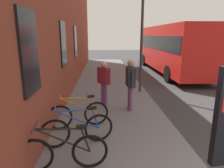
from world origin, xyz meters
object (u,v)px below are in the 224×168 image
(bicycle_far_end, at_px, (79,114))
(pedestrian_crossing_street, at_px, (130,80))
(bicycle_mid_rack, at_px, (63,152))
(bicycle_leaning_wall, at_px, (78,130))
(street_lamp, at_px, (142,19))
(city_bus, at_px, (171,46))
(pedestrian_by_facade, at_px, (104,78))

(bicycle_far_end, bearing_deg, pedestrian_crossing_street, -52.00)
(bicycle_mid_rack, distance_m, pedestrian_crossing_street, 3.72)
(bicycle_leaning_wall, distance_m, street_lamp, 5.98)
(city_bus, bearing_deg, bicycle_far_end, 148.16)
(bicycle_leaning_wall, bearing_deg, bicycle_far_end, 4.76)
(pedestrian_by_facade, bearing_deg, bicycle_mid_rack, 167.49)
(bicycle_leaning_wall, height_order, pedestrian_by_facade, pedestrian_by_facade)
(bicycle_far_end, height_order, city_bus, city_bus)
(bicycle_mid_rack, height_order, bicycle_far_end, same)
(bicycle_leaning_wall, distance_m, bicycle_far_end, 0.95)
(bicycle_leaning_wall, distance_m, pedestrian_crossing_street, 2.84)
(city_bus, distance_m, street_lamp, 6.69)
(bicycle_far_end, distance_m, city_bus, 11.06)
(bicycle_leaning_wall, relative_size, city_bus, 0.16)
(bicycle_mid_rack, relative_size, bicycle_far_end, 1.02)
(pedestrian_crossing_street, xyz_separation_m, street_lamp, (2.39, -0.82, 2.19))
(street_lamp, bearing_deg, pedestrian_by_facade, 135.41)
(city_bus, height_order, pedestrian_by_facade, city_bus)
(pedestrian_crossing_street, bearing_deg, bicycle_leaning_wall, 144.82)
(pedestrian_by_facade, xyz_separation_m, pedestrian_crossing_street, (-0.64, -0.91, 0.07))
(city_bus, xyz_separation_m, pedestrian_by_facade, (-7.38, 5.03, -0.78))
(bicycle_far_end, bearing_deg, street_lamp, -33.94)
(bicycle_leaning_wall, distance_m, city_bus, 11.83)
(city_bus, relative_size, pedestrian_by_facade, 6.28)
(city_bus, height_order, street_lamp, street_lamp)
(bicycle_leaning_wall, distance_m, pedestrian_by_facade, 3.03)
(bicycle_mid_rack, bearing_deg, city_bus, -27.66)
(pedestrian_by_facade, xyz_separation_m, street_lamp, (1.75, -1.73, 2.26))
(bicycle_far_end, relative_size, pedestrian_crossing_street, 0.97)
(bicycle_mid_rack, relative_size, pedestrian_by_facade, 1.06)
(pedestrian_by_facade, relative_size, pedestrian_crossing_street, 0.94)
(pedestrian_by_facade, height_order, pedestrian_crossing_street, pedestrian_crossing_street)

